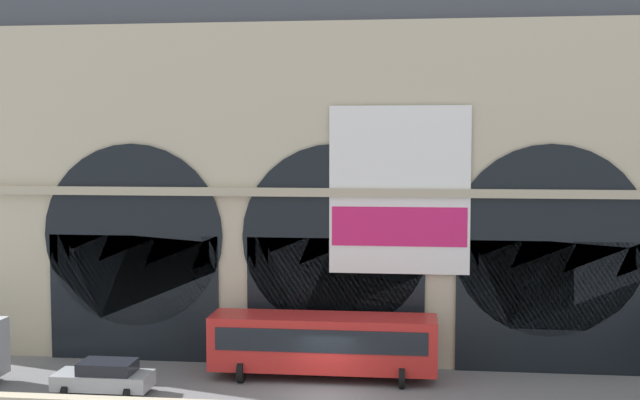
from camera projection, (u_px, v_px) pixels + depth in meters
ground_plane at (325, 396)px, 36.44m from camera, size 200.00×200.00×0.00m
station_building at (340, 155)px, 42.75m from camera, size 44.80×4.76×22.46m
car_midwest at (104, 377)px, 36.68m from camera, size 4.40×2.22×1.55m
bus_center at (323, 342)px, 39.06m from camera, size 11.00×3.25×3.10m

